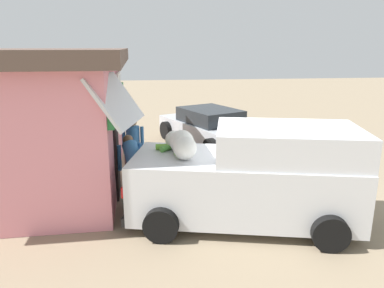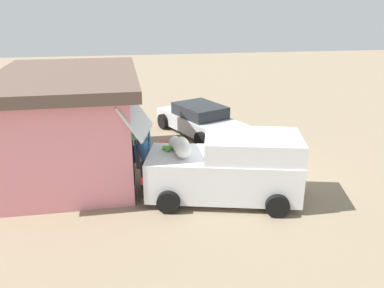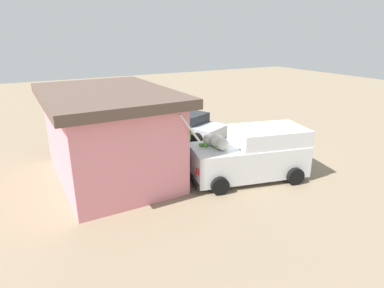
% 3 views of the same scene
% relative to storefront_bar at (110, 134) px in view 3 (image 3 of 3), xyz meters
% --- Properties ---
extents(ground_plane, '(60.00, 60.00, 0.00)m').
position_rel_storefront_bar_xyz_m(ground_plane, '(-0.91, -5.10, -1.71)').
color(ground_plane, gray).
extents(storefront_bar, '(6.33, 4.48, 3.33)m').
position_rel_storefront_bar_xyz_m(storefront_bar, '(0.00, 0.00, 0.00)').
color(storefront_bar, pink).
rests_on(storefront_bar, ground_plane).
extents(delivery_van, '(2.94, 5.21, 2.87)m').
position_rel_storefront_bar_xyz_m(delivery_van, '(-2.66, -4.58, -0.74)').
color(delivery_van, silver).
rests_on(delivery_van, ground_plane).
extents(parked_sedan, '(4.74, 3.47, 1.28)m').
position_rel_storefront_bar_xyz_m(parked_sedan, '(3.22, -4.82, -1.10)').
color(parked_sedan, '#B2B7BC').
rests_on(parked_sedan, ground_plane).
extents(vendor_standing, '(0.42, 0.55, 1.68)m').
position_rel_storefront_bar_xyz_m(vendor_standing, '(-0.14, -2.25, -0.73)').
color(vendor_standing, '#4C4C51').
rests_on(vendor_standing, ground_plane).
extents(customer_bending, '(0.79, 0.66, 1.46)m').
position_rel_storefront_bar_xyz_m(customer_bending, '(-1.41, -2.29, -0.81)').
color(customer_bending, '#4C4C51').
rests_on(customer_bending, ground_plane).
extents(unloaded_banana_pile, '(0.80, 0.73, 0.43)m').
position_rel_storefront_bar_xyz_m(unloaded_banana_pile, '(-1.96, -1.56, -1.51)').
color(unloaded_banana_pile, silver).
rests_on(unloaded_banana_pile, ground_plane).
extents(paint_bucket, '(0.33, 0.33, 0.35)m').
position_rel_storefront_bar_xyz_m(paint_bucket, '(1.52, -3.14, -1.53)').
color(paint_bucket, '#BF3F33').
rests_on(paint_bucket, ground_plane).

